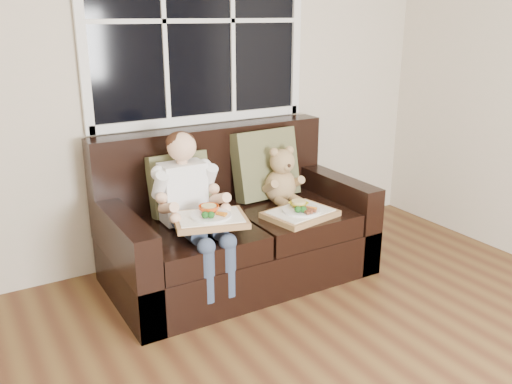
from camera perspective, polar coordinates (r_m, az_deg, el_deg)
room_walls at (r=1.58m, az=22.48°, el=13.27°), size 4.52×5.02×2.71m
window_back at (r=3.79m, az=-6.08°, el=17.49°), size 1.62×0.04×1.37m
loveseat at (r=3.65m, az=-2.30°, el=-4.08°), size 1.70×0.92×0.96m
pillow_left at (r=3.54m, az=-8.07°, el=0.85°), size 0.40×0.18×0.41m
pillow_right at (r=3.81m, az=1.00°, el=2.96°), size 0.49×0.24×0.49m
child at (r=3.28m, az=-6.98°, el=-0.48°), size 0.39×0.60×0.89m
teddy_bear at (r=3.73m, az=2.73°, el=1.35°), size 0.24×0.30×0.40m
tray_left at (r=3.14m, az=-4.85°, el=-2.73°), size 0.48×0.42×0.09m
tray_right at (r=3.49m, az=4.69°, el=-2.17°), size 0.48×0.40×0.10m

